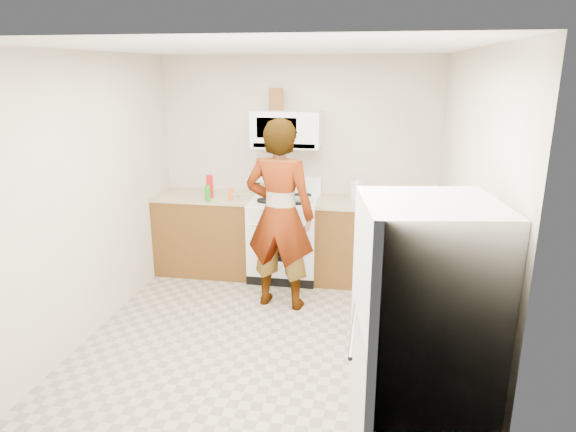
% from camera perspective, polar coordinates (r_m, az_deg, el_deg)
% --- Properties ---
extents(floor, '(3.60, 3.60, 0.00)m').
position_cam_1_polar(floor, '(4.76, -2.40, -13.51)').
color(floor, gray).
rests_on(floor, ground).
extents(back_wall, '(3.20, 0.02, 2.50)m').
position_cam_1_polar(back_wall, '(6.00, 1.11, 5.55)').
color(back_wall, beige).
rests_on(back_wall, floor).
extents(right_wall, '(0.02, 3.60, 2.50)m').
position_cam_1_polar(right_wall, '(4.24, 18.87, 0.15)').
color(right_wall, beige).
rests_on(right_wall, floor).
extents(cabinet_left, '(1.12, 0.62, 0.90)m').
position_cam_1_polar(cabinet_left, '(6.16, -8.97, -2.05)').
color(cabinet_left, brown).
rests_on(cabinet_left, floor).
extents(counter_left, '(1.14, 0.64, 0.03)m').
position_cam_1_polar(counter_left, '(6.03, -9.16, 2.17)').
color(counter_left, tan).
rests_on(counter_left, cabinet_left).
extents(cabinet_right, '(0.80, 0.62, 0.90)m').
position_cam_1_polar(cabinet_right, '(5.85, 7.21, -2.97)').
color(cabinet_right, brown).
rests_on(cabinet_right, floor).
extents(counter_right, '(0.82, 0.64, 0.03)m').
position_cam_1_polar(counter_right, '(5.72, 7.38, 1.46)').
color(counter_right, tan).
rests_on(counter_right, cabinet_right).
extents(gas_range, '(0.76, 0.65, 1.13)m').
position_cam_1_polar(gas_range, '(5.92, -0.35, -2.26)').
color(gas_range, white).
rests_on(gas_range, floor).
extents(microwave, '(0.76, 0.38, 0.40)m').
position_cam_1_polar(microwave, '(5.77, -0.14, 9.65)').
color(microwave, white).
rests_on(microwave, back_wall).
extents(person, '(0.75, 0.55, 1.91)m').
position_cam_1_polar(person, '(5.05, -0.91, 0.07)').
color(person, tan).
rests_on(person, floor).
extents(fridge, '(0.80, 0.80, 1.70)m').
position_cam_1_polar(fridge, '(3.05, 14.50, -14.08)').
color(fridge, beige).
rests_on(fridge, floor).
extents(kettle, '(0.21, 0.21, 0.19)m').
position_cam_1_polar(kettle, '(5.80, 7.67, 2.81)').
color(kettle, silver).
rests_on(kettle, counter_right).
extents(jug, '(0.17, 0.17, 0.24)m').
position_cam_1_polar(jug, '(5.81, -1.34, 12.85)').
color(jug, brown).
rests_on(jug, microwave).
extents(saucepan, '(0.27, 0.27, 0.13)m').
position_cam_1_polar(saucepan, '(5.95, -2.00, 3.19)').
color(saucepan, silver).
rests_on(saucepan, gas_range).
extents(tray, '(0.26, 0.17, 0.05)m').
position_cam_1_polar(tray, '(5.63, 1.48, 1.77)').
color(tray, white).
rests_on(tray, gas_range).
extents(bottle_spray, '(0.08, 0.08, 0.26)m').
position_cam_1_polar(bottle_spray, '(5.87, -8.68, 3.27)').
color(bottle_spray, '#B30D12').
rests_on(bottle_spray, counter_left).
extents(bottle_hot_sauce, '(0.05, 0.05, 0.14)m').
position_cam_1_polar(bottle_hot_sauce, '(5.72, -6.40, 2.43)').
color(bottle_hot_sauce, '#DB5E18').
rests_on(bottle_hot_sauce, counter_left).
extents(bottle_green_cap, '(0.07, 0.07, 0.18)m').
position_cam_1_polar(bottle_green_cap, '(5.70, -8.92, 2.47)').
color(bottle_green_cap, '#1A7C16').
rests_on(bottle_green_cap, counter_left).
extents(pot_lid, '(0.31, 0.31, 0.01)m').
position_cam_1_polar(pot_lid, '(5.82, -5.47, 2.02)').
color(pot_lid, white).
rests_on(pot_lid, counter_left).
extents(broom, '(0.24, 0.18, 1.27)m').
position_cam_1_polar(broom, '(5.42, 16.52, -2.97)').
color(broom, silver).
rests_on(broom, floor).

